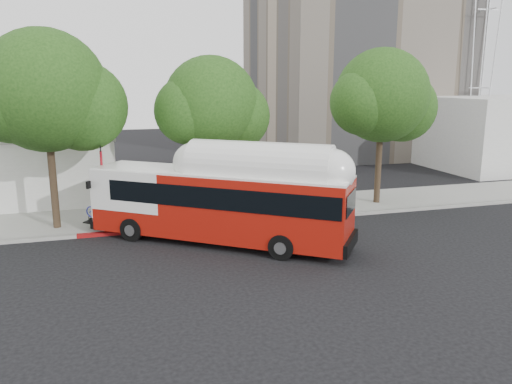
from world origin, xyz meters
TOP-DOWN VIEW (x-y plane):
  - ground at (0.00, 0.00)m, footprint 120.00×120.00m
  - sidewalk at (0.00, 6.50)m, footprint 60.00×5.00m
  - curb_strip at (0.00, 3.90)m, footprint 60.00×0.30m
  - red_curb_segment at (-3.00, 3.90)m, footprint 10.00×0.32m
  - street_tree_left at (-8.53, 5.56)m, footprint 6.67×5.80m
  - street_tree_mid at (-0.59, 6.06)m, footprint 5.75×5.00m
  - street_tree_right at (9.44, 5.86)m, footprint 6.21×5.40m
  - transit_bus at (-1.58, 1.27)m, footprint 11.66×9.42m
  - signal_pole at (-6.67, 4.62)m, footprint 0.12×0.40m

SIDE VIEW (x-z plane):
  - ground at x=0.00m, z-range 0.00..0.00m
  - sidewalk at x=0.00m, z-range 0.00..0.15m
  - curb_strip at x=0.00m, z-range 0.00..0.15m
  - red_curb_segment at x=-3.00m, z-range 0.00..0.16m
  - transit_bus at x=-1.58m, z-range -0.12..3.68m
  - signal_pole at x=-6.67m, z-range 0.06..4.29m
  - street_tree_mid at x=-0.59m, z-range 1.60..10.22m
  - street_tree_right at x=9.44m, z-range 1.67..10.85m
  - street_tree_left at x=-8.53m, z-range 1.73..11.47m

